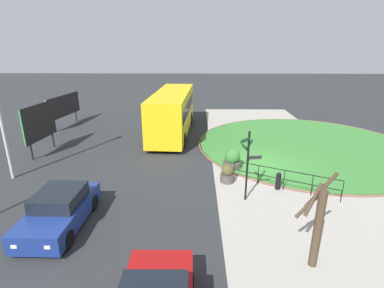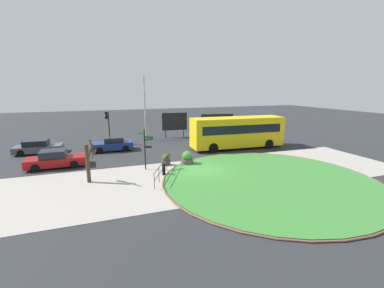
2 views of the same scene
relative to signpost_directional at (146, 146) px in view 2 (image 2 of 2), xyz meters
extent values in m
plane|color=#282B2D|center=(3.86, -1.37, -1.93)|extent=(120.00, 120.00, 0.00)
cube|color=#9E998E|center=(3.86, -3.03, -1.92)|extent=(32.00, 8.68, 0.02)
cylinder|color=#387A33|center=(7.72, -5.37, -1.88)|extent=(14.73, 14.73, 0.10)
torus|color=brown|center=(7.72, -5.37, -1.88)|extent=(15.04, 15.04, 0.11)
cylinder|color=black|center=(-0.06, 0.02, -0.34)|extent=(0.09, 0.09, 3.18)
sphere|color=black|center=(-0.06, 0.02, 1.30)|extent=(0.10, 0.10, 0.10)
cube|color=#195128|center=(-0.30, 0.24, 1.00)|extent=(0.44, 0.41, 0.15)
cube|color=#195128|center=(0.28, -0.13, 0.71)|extent=(0.62, 0.29, 0.15)
cube|color=#195128|center=(0.31, 0.11, 0.49)|extent=(0.67, 0.19, 0.15)
cube|color=black|center=(-0.02, -0.31, 0.13)|extent=(0.11, 0.57, 0.15)
cube|color=black|center=(0.21, -0.08, -0.08)|extent=(0.48, 0.20, 0.15)
cylinder|color=black|center=(1.00, -1.73, -1.56)|extent=(0.25, 0.25, 0.74)
sphere|color=black|center=(1.00, -1.73, -1.15)|extent=(0.23, 0.23, 0.23)
cube|color=black|center=(0.90, -1.97, -0.87)|extent=(2.28, 4.54, 0.03)
cube|color=black|center=(0.90, -1.97, -1.35)|extent=(2.28, 4.54, 0.03)
cylinder|color=black|center=(2.03, 0.29, -1.40)|extent=(0.04, 0.04, 1.06)
cylinder|color=black|center=(1.46, -0.84, -1.40)|extent=(0.04, 0.04, 1.06)
cylinder|color=black|center=(0.90, -1.97, -1.40)|extent=(0.04, 0.04, 1.06)
cylinder|color=black|center=(0.34, -3.10, -1.40)|extent=(0.04, 0.04, 1.06)
cylinder|color=black|center=(-0.23, -4.23, -1.40)|extent=(0.04, 0.04, 1.06)
cube|color=yellow|center=(10.52, 4.17, -0.13)|extent=(10.07, 3.03, 3.05)
cube|color=black|center=(10.59, 5.43, 0.29)|extent=(8.75, 0.49, 0.88)
cube|color=black|center=(10.45, 2.91, 0.29)|extent=(8.75, 0.49, 0.88)
cube|color=black|center=(15.50, 3.90, 0.02)|extent=(0.13, 2.05, 1.10)
cube|color=black|center=(15.50, 3.90, 1.17)|extent=(0.09, 1.37, 0.28)
cylinder|color=black|center=(13.76, 5.14, -1.43)|extent=(1.01, 0.35, 1.00)
cylinder|color=black|center=(13.64, 2.85, -1.43)|extent=(1.01, 0.35, 1.00)
cylinder|color=black|center=(7.40, 5.49, -1.43)|extent=(1.01, 0.35, 1.00)
cylinder|color=black|center=(7.28, 3.20, -1.43)|extent=(1.01, 0.35, 1.00)
cube|color=navy|center=(-2.21, 7.52, -1.40)|extent=(4.07, 1.86, 0.72)
cube|color=black|center=(-2.05, 7.52, -0.77)|extent=(1.90, 1.62, 0.52)
cube|color=#EAEACC|center=(-4.25, 7.00, -1.36)|extent=(0.02, 0.20, 0.12)
cube|color=#EAEACC|center=(-4.24, 8.09, -1.36)|extent=(0.02, 0.20, 0.12)
cylinder|color=black|center=(-3.47, 6.71, -1.61)|extent=(0.64, 0.23, 0.64)
cylinder|color=black|center=(-3.45, 8.36, -1.61)|extent=(0.64, 0.23, 0.64)
cylinder|color=black|center=(-0.96, 6.68, -1.61)|extent=(0.64, 0.23, 0.64)
cylinder|color=black|center=(-0.95, 8.34, -1.61)|extent=(0.64, 0.23, 0.64)
cube|color=maroon|center=(-6.85, 3.22, -1.42)|extent=(4.47, 1.90, 0.67)
cube|color=black|center=(-7.03, 3.22, -0.79)|extent=(1.92, 1.64, 0.59)
cube|color=#EAEACC|center=(-4.63, 3.80, -1.39)|extent=(0.02, 0.20, 0.12)
cube|color=#EAEACC|center=(-4.61, 2.71, -1.39)|extent=(0.02, 0.20, 0.12)
cylinder|color=black|center=(-5.49, 4.07, -1.61)|extent=(0.64, 0.23, 0.64)
cylinder|color=black|center=(-5.46, 2.41, -1.61)|extent=(0.64, 0.23, 0.64)
cylinder|color=black|center=(-8.25, 4.03, -1.61)|extent=(0.64, 0.23, 0.64)
cylinder|color=black|center=(-8.22, 2.37, -1.61)|extent=(0.64, 0.23, 0.64)
cube|color=#474C51|center=(-9.16, 8.82, -1.45)|extent=(4.41, 2.05, 0.62)
cube|color=black|center=(-9.33, 8.83, -0.85)|extent=(2.20, 1.72, 0.56)
cube|color=#EAEACC|center=(-6.97, 9.26, -1.41)|extent=(0.03, 0.20, 0.12)
cube|color=#EAEACC|center=(-7.02, 8.16, -1.41)|extent=(0.03, 0.20, 0.12)
cylinder|color=black|center=(-7.78, 9.59, -1.61)|extent=(0.65, 0.25, 0.64)
cylinder|color=black|center=(-7.87, 7.92, -1.61)|extent=(0.65, 0.25, 0.64)
cylinder|color=black|center=(-10.45, 9.73, -1.61)|extent=(0.65, 0.25, 0.64)
cylinder|color=black|center=(-10.54, 8.06, -1.61)|extent=(0.65, 0.25, 0.64)
cylinder|color=black|center=(-2.31, 11.04, -0.07)|extent=(0.11, 0.11, 3.72)
cube|color=black|center=(-2.51, 11.03, 1.40)|extent=(0.27, 0.27, 0.78)
sphere|color=black|center=(-2.66, 11.03, 1.64)|extent=(0.16, 0.16, 0.16)
sphere|color=#F2A519|center=(-2.66, 11.03, 1.40)|extent=(0.16, 0.16, 0.16)
sphere|color=black|center=(-2.66, 11.03, 1.15)|extent=(0.16, 0.16, 0.16)
cylinder|color=#B7B7BC|center=(2.04, 12.03, 1.83)|extent=(0.16, 0.16, 7.52)
cylinder|color=silver|center=(2.04, 12.03, 5.70)|extent=(0.32, 0.32, 0.22)
cylinder|color=black|center=(4.68, 12.40, -0.88)|extent=(0.12, 0.12, 2.10)
cylinder|color=black|center=(7.06, 12.20, -0.88)|extent=(0.12, 0.12, 2.10)
cube|color=green|center=(5.87, 12.30, 0.17)|extent=(3.18, 0.40, 2.16)
cube|color=black|center=(5.86, 12.23, 0.17)|extent=(3.27, 0.31, 2.26)
cylinder|color=black|center=(10.90, 13.97, -1.03)|extent=(0.12, 0.12, 1.80)
cylinder|color=black|center=(14.40, 13.53, -1.03)|extent=(0.12, 0.12, 1.80)
cube|color=silver|center=(12.65, 13.75, -0.13)|extent=(4.68, 0.71, 1.70)
cube|color=black|center=(12.64, 13.68, -0.13)|extent=(4.77, 0.63, 1.80)
cylinder|color=#47423D|center=(3.51, 0.22, -1.71)|extent=(1.03, 1.03, 0.45)
sphere|color=#33702D|center=(3.51, 0.22, -1.20)|extent=(0.88, 0.88, 0.88)
cylinder|color=#47423D|center=(1.76, 0.67, -1.71)|extent=(0.72, 0.72, 0.45)
sphere|color=#4C4723|center=(1.76, 0.67, -1.28)|extent=(0.61, 0.61, 0.61)
cylinder|color=#423323|center=(-4.22, -1.48, -0.59)|extent=(0.26, 0.26, 2.68)
cylinder|color=#423323|center=(-3.86, -1.57, 0.56)|extent=(0.31, 0.85, 1.30)
cylinder|color=#423323|center=(-3.78, -1.32, 0.05)|extent=(0.45, 1.00, 0.89)
cylinder|color=#423323|center=(-3.97, -1.33, 0.30)|extent=(0.46, 0.65, 1.02)
camera|label=1|loc=(-11.89, 2.23, 4.75)|focal=27.23mm
camera|label=2|loc=(-3.19, -19.65, 4.50)|focal=24.00mm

